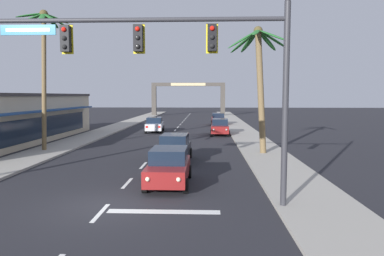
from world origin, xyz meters
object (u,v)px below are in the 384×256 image
sedan_parked_nearest_kerb (218,119)px  town_gateway_arch (188,94)px  traffic_signal_mast (188,58)px  palm_right_second (259,69)px  storefront_strip_left (2,118)px  sedan_parked_mid_kerb (220,127)px  sedan_lead_at_stop_bar (169,166)px  sedan_third_in_queue (174,148)px  palm_left_second (44,49)px  sedan_oncoming_far (155,125)px

sedan_parked_nearest_kerb → town_gateway_arch: town_gateway_arch is taller
traffic_signal_mast → palm_right_second: (4.24, 12.02, 0.48)m
storefront_strip_left → sedan_parked_mid_kerb: bearing=20.7°
sedan_lead_at_stop_bar → sedan_third_in_queue: (-0.27, 5.89, 0.00)m
palm_right_second → traffic_signal_mast: bearing=-109.4°
palm_right_second → storefront_strip_left: palm_right_second is taller
palm_left_second → sedan_lead_at_stop_bar: bearing=-43.4°
palm_left_second → storefront_strip_left: (-5.95, 4.51, -5.30)m
traffic_signal_mast → sedan_lead_at_stop_bar: size_ratio=2.36×
traffic_signal_mast → sedan_parked_nearest_kerb: bearing=86.5°
sedan_oncoming_far → palm_right_second: (9.39, -15.04, 5.05)m
sedan_parked_nearest_kerb → town_gateway_arch: (-5.32, 23.46, 3.49)m
sedan_third_in_queue → sedan_parked_mid_kerb: bearing=77.4°
sedan_parked_nearest_kerb → palm_right_second: (1.97, -24.64, 5.05)m
sedan_lead_at_stop_bar → storefront_strip_left: size_ratio=0.18×
sedan_oncoming_far → sedan_parked_mid_kerb: bearing=-19.7°
traffic_signal_mast → palm_left_second: palm_left_second is taller
traffic_signal_mast → sedan_parked_mid_kerb: 24.99m
traffic_signal_mast → storefront_strip_left: traffic_signal_mast is taller
sedan_parked_mid_kerb → palm_left_second: size_ratio=0.44×
sedan_oncoming_far → town_gateway_arch: 33.31m
town_gateway_arch → storefront_strip_left: bearing=-108.0°
traffic_signal_mast → sedan_oncoming_far: (-5.15, 27.06, -4.57)m
sedan_oncoming_far → traffic_signal_mast: bearing=-79.2°
sedan_oncoming_far → storefront_strip_left: size_ratio=0.19×
sedan_lead_at_stop_bar → sedan_parked_nearest_kerb: same height
sedan_parked_mid_kerb → palm_left_second: bearing=-138.1°
traffic_signal_mast → palm_left_second: (-10.99, 12.79, 2.02)m
storefront_strip_left → town_gateway_arch: bearing=72.0°
sedan_oncoming_far → palm_left_second: size_ratio=0.45×
sedan_oncoming_far → palm_left_second: palm_left_second is taller
traffic_signal_mast → palm_left_second: bearing=130.7°
storefront_strip_left → sedan_parked_nearest_kerb: bearing=45.2°
palm_right_second → storefront_strip_left: (-21.17, 5.28, -3.76)m
storefront_strip_left → town_gateway_arch: (13.88, 42.82, 2.20)m
palm_left_second → town_gateway_arch: 48.09m
traffic_signal_mast → sedan_third_in_queue: traffic_signal_mast is taller
sedan_lead_at_stop_bar → sedan_parked_nearest_kerb: (3.34, 33.25, 0.00)m
storefront_strip_left → town_gateway_arch: town_gateway_arch is taller
sedan_lead_at_stop_bar → palm_left_second: palm_left_second is taller
sedan_oncoming_far → sedan_parked_mid_kerb: 7.65m
sedan_parked_mid_kerb → storefront_strip_left: 20.34m
sedan_parked_nearest_kerb → storefront_strip_left: 27.30m
palm_right_second → sedan_third_in_queue: bearing=-154.0°
sedan_lead_at_stop_bar → sedan_parked_nearest_kerb: size_ratio=1.00×
sedan_oncoming_far → palm_right_second: size_ratio=0.52×
sedan_lead_at_stop_bar → sedan_third_in_queue: bearing=92.6°
sedan_lead_at_stop_bar → sedan_third_in_queue: same height
sedan_third_in_queue → town_gateway_arch: town_gateway_arch is taller
palm_left_second → storefront_strip_left: palm_left_second is taller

